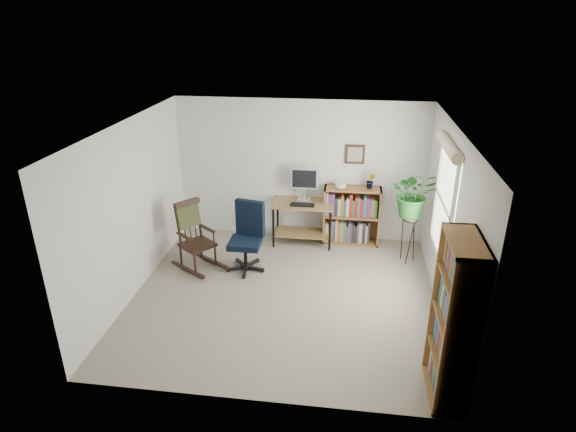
# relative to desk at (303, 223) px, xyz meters

# --- Properties ---
(floor) EXTENTS (4.20, 4.00, 0.00)m
(floor) POSITION_rel_desk_xyz_m (-0.08, -1.70, -0.37)
(floor) COLOR gray
(floor) RESTS_ON ground
(ceiling) EXTENTS (4.20, 4.00, 0.00)m
(ceiling) POSITION_rel_desk_xyz_m (-0.08, -1.70, 2.03)
(ceiling) COLOR silver
(ceiling) RESTS_ON ground
(wall_back) EXTENTS (4.20, 0.00, 2.40)m
(wall_back) POSITION_rel_desk_xyz_m (-0.08, 0.30, 0.83)
(wall_back) COLOR silver
(wall_back) RESTS_ON ground
(wall_front) EXTENTS (4.20, 0.00, 2.40)m
(wall_front) POSITION_rel_desk_xyz_m (-0.08, -3.70, 0.83)
(wall_front) COLOR silver
(wall_front) RESTS_ON ground
(wall_left) EXTENTS (0.00, 4.00, 2.40)m
(wall_left) POSITION_rel_desk_xyz_m (-2.18, -1.70, 0.83)
(wall_left) COLOR silver
(wall_left) RESTS_ON ground
(wall_right) EXTENTS (0.00, 4.00, 2.40)m
(wall_right) POSITION_rel_desk_xyz_m (2.02, -1.70, 0.83)
(wall_right) COLOR silver
(wall_right) RESTS_ON ground
(window) EXTENTS (0.12, 1.20, 1.50)m
(window) POSITION_rel_desk_xyz_m (1.98, -1.40, 1.03)
(window) COLOR white
(window) RESTS_ON wall_right
(desk) EXTENTS (1.03, 0.56, 0.74)m
(desk) POSITION_rel_desk_xyz_m (0.00, 0.00, 0.00)
(desk) COLOR olive
(desk) RESTS_ON floor
(monitor) EXTENTS (0.46, 0.16, 0.56)m
(monitor) POSITION_rel_desk_xyz_m (-0.00, 0.14, 0.65)
(monitor) COLOR silver
(monitor) RESTS_ON desk
(keyboard) EXTENTS (0.40, 0.15, 0.02)m
(keyboard) POSITION_rel_desk_xyz_m (0.00, -0.12, 0.38)
(keyboard) COLOR black
(keyboard) RESTS_ON desk
(office_chair) EXTENTS (0.70, 0.70, 1.09)m
(office_chair) POSITION_rel_desk_xyz_m (-0.77, -1.05, 0.17)
(office_chair) COLOR black
(office_chair) RESTS_ON floor
(rocking_chair) EXTENTS (1.08, 1.02, 1.08)m
(rocking_chair) POSITION_rel_desk_xyz_m (-1.51, -1.08, 0.17)
(rocking_chair) COLOR black
(rocking_chair) RESTS_ON floor
(low_bookshelf) EXTENTS (0.94, 0.31, 1.00)m
(low_bookshelf) POSITION_rel_desk_xyz_m (0.81, 0.12, 0.13)
(low_bookshelf) COLOR #92602F
(low_bookshelf) RESTS_ON floor
(tall_bookshelf) EXTENTS (0.33, 0.78, 1.78)m
(tall_bookshelf) POSITION_rel_desk_xyz_m (1.84, -3.30, 0.52)
(tall_bookshelf) COLOR #92602F
(tall_bookshelf) RESTS_ON floor
(plant_stand) EXTENTS (0.25, 0.25, 0.84)m
(plant_stand) POSITION_rel_desk_xyz_m (1.72, -0.45, 0.05)
(plant_stand) COLOR black
(plant_stand) RESTS_ON floor
(spider_plant) EXTENTS (1.69, 1.88, 1.46)m
(spider_plant) POSITION_rel_desk_xyz_m (1.72, -0.45, 1.14)
(spider_plant) COLOR #236625
(spider_plant) RESTS_ON plant_stand
(potted_plant_small) EXTENTS (0.13, 0.24, 0.11)m
(potted_plant_small) POSITION_rel_desk_xyz_m (1.09, 0.13, 0.68)
(potted_plant_small) COLOR #236625
(potted_plant_small) RESTS_ON low_bookshelf
(framed_picture) EXTENTS (0.32, 0.04, 0.32)m
(framed_picture) POSITION_rel_desk_xyz_m (0.81, 0.27, 1.16)
(framed_picture) COLOR black
(framed_picture) RESTS_ON wall_back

